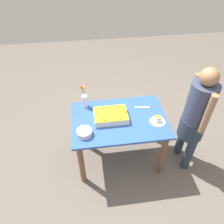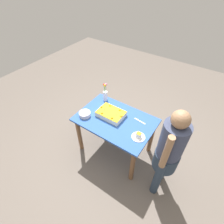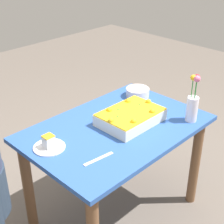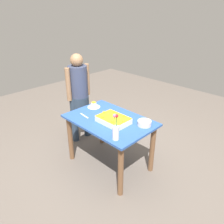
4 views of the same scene
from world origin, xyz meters
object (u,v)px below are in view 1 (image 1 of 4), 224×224
object	(u,v)px
person_standing	(196,115)
serving_plate_with_slice	(158,120)
cake_knife	(142,107)
fruit_bowl	(84,133)
sheet_cake	(111,116)
flower_vase	(85,99)

from	to	relation	value
person_standing	serving_plate_with_slice	bearing A→B (deg)	-7.23
cake_knife	fruit_bowl	bearing A→B (deg)	33.14
sheet_cake	person_standing	bearing A→B (deg)	168.92
serving_plate_with_slice	flower_vase	xyz separation A→B (m)	(0.85, -0.41, 0.10)
sheet_cake	cake_knife	bearing A→B (deg)	-161.02
serving_plate_with_slice	cake_knife	xyz separation A→B (m)	(0.13, -0.29, -0.02)
sheet_cake	person_standing	world-z (taller)	person_standing
flower_vase	fruit_bowl	size ratio (longest dim) A/B	1.86
serving_plate_with_slice	sheet_cake	bearing A→B (deg)	-14.05
flower_vase	serving_plate_with_slice	bearing A→B (deg)	154.50
cake_knife	person_standing	world-z (taller)	person_standing
serving_plate_with_slice	cake_knife	world-z (taller)	serving_plate_with_slice
sheet_cake	serving_plate_with_slice	distance (m)	0.57
fruit_bowl	person_standing	xyz separation A→B (m)	(-1.32, -0.03, 0.07)
cake_knife	fruit_bowl	world-z (taller)	fruit_bowl
flower_vase	person_standing	distance (m)	1.37
flower_vase	person_standing	world-z (taller)	person_standing
sheet_cake	cake_knife	world-z (taller)	sheet_cake
flower_vase	fruit_bowl	world-z (taller)	flower_vase
cake_knife	flower_vase	xyz separation A→B (m)	(0.73, -0.12, 0.12)
sheet_cake	fruit_bowl	size ratio (longest dim) A/B	2.32
serving_plate_with_slice	fruit_bowl	bearing A→B (deg)	5.65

